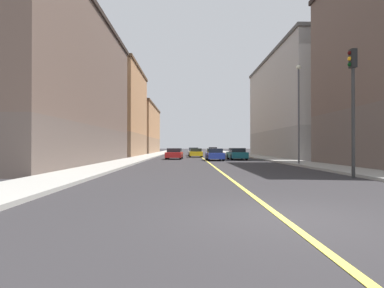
{
  "coord_description": "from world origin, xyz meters",
  "views": [
    {
      "loc": [
        -2.01,
        -6.59,
        1.52
      ],
      "look_at": [
        -1.21,
        44.72,
        1.92
      ],
      "focal_mm": 28.93,
      "sensor_mm": 36.0,
      "label": 1
    }
  ],
  "objects_px": {
    "car_red": "(174,154)",
    "building_right_corner": "(29,87)",
    "building_left_mid": "(310,107)",
    "building_right_distant": "(129,129)",
    "car_yellow": "(196,153)",
    "car_white": "(193,152)",
    "car_blue": "(215,155)",
    "car_maroon": "(213,151)",
    "traffic_light_left_near": "(353,95)",
    "building_right_midblock": "(101,112)",
    "street_lamp_left_near": "(299,104)",
    "car_teal": "(237,154)"
  },
  "relations": [
    {
      "from": "car_blue",
      "to": "car_maroon",
      "type": "relative_size",
      "value": 0.91
    },
    {
      "from": "building_right_midblock",
      "to": "car_red",
      "type": "height_order",
      "value": "building_right_midblock"
    },
    {
      "from": "building_right_distant",
      "to": "car_yellow",
      "type": "distance_m",
      "value": 30.56
    },
    {
      "from": "building_right_midblock",
      "to": "car_white",
      "type": "height_order",
      "value": "building_right_midblock"
    },
    {
      "from": "building_left_mid",
      "to": "car_maroon",
      "type": "distance_m",
      "value": 24.35
    },
    {
      "from": "building_right_midblock",
      "to": "traffic_light_left_near",
      "type": "xyz_separation_m",
      "value": [
        21.2,
        -33.07,
        -2.78
      ]
    },
    {
      "from": "building_right_distant",
      "to": "car_blue",
      "type": "bearing_deg",
      "value": -66.28
    },
    {
      "from": "building_right_midblock",
      "to": "building_right_distant",
      "type": "xyz_separation_m",
      "value": [
        0.0,
        22.48,
        -1.43
      ]
    },
    {
      "from": "building_right_corner",
      "to": "car_red",
      "type": "relative_size",
      "value": 5.73
    },
    {
      "from": "traffic_light_left_near",
      "to": "building_right_corner",
      "type": "bearing_deg",
      "value": 151.98
    },
    {
      "from": "building_right_midblock",
      "to": "car_teal",
      "type": "height_order",
      "value": "building_right_midblock"
    },
    {
      "from": "building_right_corner",
      "to": "building_right_distant",
      "type": "relative_size",
      "value": 0.98
    },
    {
      "from": "street_lamp_left_near",
      "to": "car_white",
      "type": "xyz_separation_m",
      "value": [
        -7.95,
        26.15,
        -4.25
      ]
    },
    {
      "from": "car_blue",
      "to": "car_teal",
      "type": "relative_size",
      "value": 0.96
    },
    {
      "from": "building_left_mid",
      "to": "car_red",
      "type": "height_order",
      "value": "building_left_mid"
    },
    {
      "from": "building_left_mid",
      "to": "car_white",
      "type": "xyz_separation_m",
      "value": [
        -16.21,
        7.78,
        -6.41
      ]
    },
    {
      "from": "car_maroon",
      "to": "building_right_corner",
      "type": "bearing_deg",
      "value": -116.35
    },
    {
      "from": "car_white",
      "to": "car_yellow",
      "type": "bearing_deg",
      "value": -88.65
    },
    {
      "from": "traffic_light_left_near",
      "to": "car_teal",
      "type": "bearing_deg",
      "value": 96.32
    },
    {
      "from": "building_left_mid",
      "to": "traffic_light_left_near",
      "type": "bearing_deg",
      "value": -108.12
    },
    {
      "from": "building_right_corner",
      "to": "traffic_light_left_near",
      "type": "bearing_deg",
      "value": -28.02
    },
    {
      "from": "building_right_corner",
      "to": "traffic_light_left_near",
      "type": "xyz_separation_m",
      "value": [
        21.2,
        -11.28,
        -2.51
      ]
    },
    {
      "from": "car_blue",
      "to": "building_right_corner",
      "type": "bearing_deg",
      "value": -155.52
    },
    {
      "from": "building_right_distant",
      "to": "street_lamp_left_near",
      "type": "bearing_deg",
      "value": -64.01
    },
    {
      "from": "building_right_distant",
      "to": "building_right_corner",
      "type": "bearing_deg",
      "value": -90.0
    },
    {
      "from": "traffic_light_left_near",
      "to": "car_teal",
      "type": "relative_size",
      "value": 1.46
    },
    {
      "from": "car_maroon",
      "to": "car_blue",
      "type": "bearing_deg",
      "value": -94.31
    },
    {
      "from": "building_left_mid",
      "to": "building_right_distant",
      "type": "bearing_deg",
      "value": 138.27
    },
    {
      "from": "street_lamp_left_near",
      "to": "car_white",
      "type": "distance_m",
      "value": 27.66
    },
    {
      "from": "building_left_mid",
      "to": "street_lamp_left_near",
      "type": "relative_size",
      "value": 3.08
    },
    {
      "from": "building_left_mid",
      "to": "traffic_light_left_near",
      "type": "relative_size",
      "value": 3.94
    },
    {
      "from": "car_red",
      "to": "car_maroon",
      "type": "relative_size",
      "value": 0.9
    },
    {
      "from": "street_lamp_left_near",
      "to": "car_teal",
      "type": "distance_m",
      "value": 11.83
    },
    {
      "from": "car_red",
      "to": "building_right_corner",
      "type": "bearing_deg",
      "value": -136.88
    },
    {
      "from": "car_teal",
      "to": "car_white",
      "type": "height_order",
      "value": "car_white"
    },
    {
      "from": "building_left_mid",
      "to": "building_right_distant",
      "type": "height_order",
      "value": "building_left_mid"
    },
    {
      "from": "building_right_distant",
      "to": "car_white",
      "type": "distance_m",
      "value": 24.54
    },
    {
      "from": "building_right_midblock",
      "to": "car_red",
      "type": "xyz_separation_m",
      "value": [
        11.69,
        -10.85,
        -6.15
      ]
    },
    {
      "from": "car_yellow",
      "to": "car_white",
      "type": "relative_size",
      "value": 0.98
    },
    {
      "from": "building_right_corner",
      "to": "car_yellow",
      "type": "xyz_separation_m",
      "value": [
        14.43,
        17.75,
        -5.9
      ]
    },
    {
      "from": "car_yellow",
      "to": "car_maroon",
      "type": "distance_m",
      "value": 19.94
    },
    {
      "from": "building_right_corner",
      "to": "car_white",
      "type": "height_order",
      "value": "building_right_corner"
    },
    {
      "from": "traffic_light_left_near",
      "to": "building_right_distant",
      "type": "bearing_deg",
      "value": 110.89
    },
    {
      "from": "building_left_mid",
      "to": "traffic_light_left_near",
      "type": "height_order",
      "value": "building_left_mid"
    },
    {
      "from": "building_right_distant",
      "to": "car_red",
      "type": "xyz_separation_m",
      "value": [
        11.69,
        -33.32,
        -4.73
      ]
    },
    {
      "from": "car_blue",
      "to": "car_red",
      "type": "height_order",
      "value": "car_red"
    },
    {
      "from": "car_yellow",
      "to": "car_white",
      "type": "bearing_deg",
      "value": 91.35
    },
    {
      "from": "building_right_corner",
      "to": "car_yellow",
      "type": "distance_m",
      "value": 23.63
    },
    {
      "from": "building_right_midblock",
      "to": "street_lamp_left_near",
      "type": "relative_size",
      "value": 2.01
    },
    {
      "from": "building_right_midblock",
      "to": "car_blue",
      "type": "height_order",
      "value": "building_right_midblock"
    }
  ]
}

